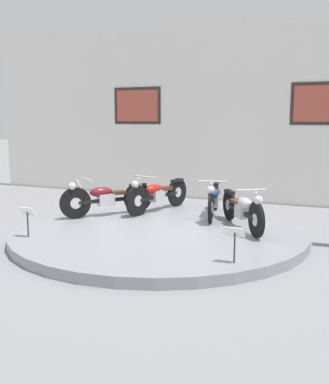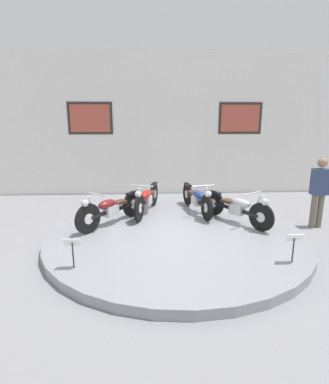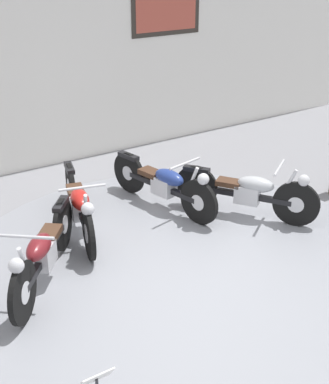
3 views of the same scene
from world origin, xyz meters
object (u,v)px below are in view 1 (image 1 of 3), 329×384
(motorcycle_blue, at_px, (214,198))
(info_placard_front_centre, at_px, (235,237))
(motorcycle_red, at_px, (157,193))
(info_placard_front_left, at_px, (27,215))
(motorcycle_maroon, at_px, (106,197))
(motorcycle_silver, at_px, (243,208))

(motorcycle_blue, height_order, info_placard_front_centre, motorcycle_blue)
(motorcycle_red, relative_size, info_placard_front_centre, 3.76)
(info_placard_front_left, xyz_separation_m, info_placard_front_centre, (3.51, 0.00, 0.00))
(info_placard_front_left, distance_m, info_placard_front_centre, 3.51)
(motorcycle_maroon, bearing_deg, motorcycle_red, 45.86)
(motorcycle_blue, xyz_separation_m, info_placard_front_centre, (1.13, -2.77, -0.00))
(motorcycle_maroon, xyz_separation_m, info_placard_front_left, (-0.35, -1.97, -0.01))
(motorcycle_silver, distance_m, info_placard_front_left, 3.72)
(motorcycle_silver, height_order, info_placard_front_centre, motorcycle_silver)
(motorcycle_red, distance_m, motorcycle_blue, 1.25)
(motorcycle_maroon, height_order, info_placard_front_left, motorcycle_maroon)
(motorcycle_maroon, xyz_separation_m, motorcycle_red, (0.78, 0.81, 0.00))
(info_placard_front_left, bearing_deg, motorcycle_red, 67.83)
(info_placard_front_centre, bearing_deg, motorcycle_maroon, 148.13)
(motorcycle_blue, bearing_deg, info_placard_front_left, -130.64)
(motorcycle_blue, bearing_deg, info_placard_front_centre, -67.78)
(info_placard_front_centre, bearing_deg, motorcycle_silver, 100.08)
(motorcycle_silver, bearing_deg, motorcycle_blue, 134.10)
(motorcycle_silver, distance_m, info_placard_front_centre, 1.99)
(motorcycle_blue, distance_m, info_placard_front_centre, 2.99)
(motorcycle_maroon, height_order, motorcycle_silver, motorcycle_maroon)
(motorcycle_red, xyz_separation_m, motorcycle_silver, (2.03, -0.81, -0.01))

